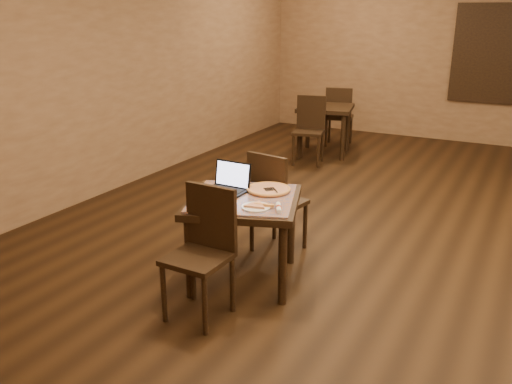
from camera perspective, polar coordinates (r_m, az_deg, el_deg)
The scene contains 16 objects.
ground at distance 5.71m, azimuth 16.98°, elevation -5.55°, with size 10.00×10.00×0.00m, color black.
wall_back at distance 10.23m, azimuth 23.78°, elevation 12.88°, with size 8.00×0.02×3.00m, color #8D6848.
wall_left at distance 7.15m, azimuth -15.46°, elevation 11.90°, with size 0.02×10.00×3.00m, color #8D6848.
tiled_table at distance 4.59m, azimuth -1.36°, elevation -1.76°, with size 1.18×1.18×0.76m.
chair_main_near at distance 4.15m, azimuth -5.50°, elevation -5.51°, with size 0.45×0.45×1.01m.
chair_main_far at distance 5.14m, azimuth 1.86°, elevation -0.57°, with size 0.51×0.51×1.01m.
laptop at distance 4.72m, azimuth -2.85°, elevation 0.93°, with size 0.36×0.28×0.24m.
plate at distance 4.31m, azimuth 0.00°, elevation -1.60°, with size 0.23×0.23×0.01m, color white.
pizza_slice at distance 4.30m, azimuth 0.00°, elevation -1.40°, with size 0.20×0.20×0.02m, color beige, non-canonical shape.
pizza_pan at distance 4.71m, azimuth 1.34°, elevation 0.12°, with size 0.34×0.34×0.01m, color silver.
pizza_whole at distance 4.70m, azimuth 1.34°, elevation 0.30°, with size 0.38×0.38×0.03m.
spatula at distance 4.67m, azimuth 1.45°, elevation 0.28°, with size 0.09×0.23×0.01m, color silver.
napkin_roll at distance 4.26m, azimuth 2.39°, elevation -1.67°, with size 0.12×0.18×0.04m.
other_table_b at distance 8.89m, azimuth 7.31°, elevation 8.11°, with size 1.01×1.01×0.79m.
other_table_b_chair_near at distance 8.37m, azimuth 5.67°, elevation 6.96°, with size 0.53×0.53×1.02m.
other_table_b_chair_far at distance 9.45m, azimuth 8.72°, elevation 8.18°, with size 0.53×0.53×1.02m.
Camera 1 is at (0.88, -5.17, 2.27)m, focal length 38.00 mm.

